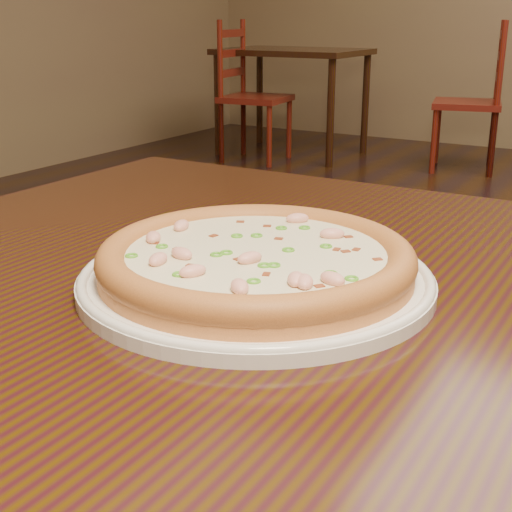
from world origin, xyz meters
The scene contains 6 objects.
hero_table centered at (-0.03, -0.61, 0.65)m, with size 1.20×0.80×0.75m.
plate centered at (-0.15, -0.66, 0.76)m, with size 0.33×0.33×0.02m.
pizza centered at (-0.15, -0.66, 0.78)m, with size 0.29×0.29×0.03m.
bg_table_left centered at (-2.30, 3.48, 0.65)m, with size 1.00×0.70×0.75m.
chair_a centered at (-2.45, 3.11, 0.44)m, with size 0.47×0.47×0.95m.
chair_b centered at (-1.00, 3.55, 0.44)m, with size 0.51×0.51×0.95m.
Camera 1 is at (0.17, -1.19, 0.99)m, focal length 50.00 mm.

